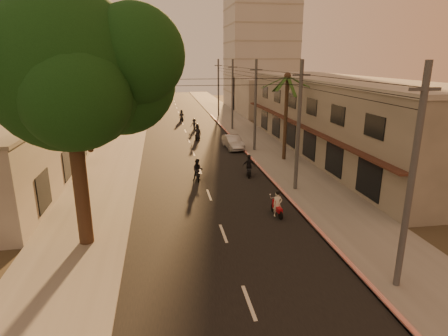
{
  "coord_description": "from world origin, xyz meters",
  "views": [
    {
      "loc": [
        -3.0,
        -16.03,
        9.03
      ],
      "look_at": [
        1.03,
        7.89,
        1.93
      ],
      "focal_mm": 30.0,
      "sensor_mm": 36.0,
      "label": 1
    }
  ],
  "objects_px": {
    "parked_car": "(233,142)",
    "scooter_far_b": "(194,125)",
    "scooter_red": "(277,205)",
    "scooter_mid_b": "(249,166)",
    "scooter_mid_a": "(198,170)",
    "scooter_far_a": "(197,133)",
    "palm_tree": "(287,81)",
    "broadleaf_tree": "(78,71)",
    "scooter_far_c": "(182,116)"
  },
  "relations": [
    {
      "from": "palm_tree",
      "to": "scooter_mid_a",
      "type": "xyz_separation_m",
      "value": [
        -8.43,
        -4.6,
        -6.37
      ]
    },
    {
      "from": "broadleaf_tree",
      "to": "palm_tree",
      "type": "bearing_deg",
      "value": 43.48
    },
    {
      "from": "scooter_red",
      "to": "scooter_far_a",
      "type": "relative_size",
      "value": 0.89
    },
    {
      "from": "scooter_mid_a",
      "to": "scooter_far_a",
      "type": "bearing_deg",
      "value": 86.35
    },
    {
      "from": "parked_car",
      "to": "scooter_far_b",
      "type": "bearing_deg",
      "value": 101.18
    },
    {
      "from": "broadleaf_tree",
      "to": "scooter_red",
      "type": "height_order",
      "value": "broadleaf_tree"
    },
    {
      "from": "scooter_far_c",
      "to": "scooter_far_a",
      "type": "bearing_deg",
      "value": -92.86
    },
    {
      "from": "parked_car",
      "to": "scooter_red",
      "type": "bearing_deg",
      "value": -96.32
    },
    {
      "from": "palm_tree",
      "to": "parked_car",
      "type": "height_order",
      "value": "palm_tree"
    },
    {
      "from": "parked_car",
      "to": "scooter_far_c",
      "type": "height_order",
      "value": "scooter_far_c"
    },
    {
      "from": "palm_tree",
      "to": "scooter_far_a",
      "type": "relative_size",
      "value": 4.37
    },
    {
      "from": "scooter_mid_a",
      "to": "scooter_mid_b",
      "type": "distance_m",
      "value": 4.13
    },
    {
      "from": "scooter_far_a",
      "to": "broadleaf_tree",
      "type": "bearing_deg",
      "value": -88.22
    },
    {
      "from": "scooter_far_c",
      "to": "scooter_mid_a",
      "type": "bearing_deg",
      "value": -97.99
    },
    {
      "from": "scooter_mid_a",
      "to": "scooter_far_a",
      "type": "height_order",
      "value": "scooter_far_a"
    },
    {
      "from": "scooter_red",
      "to": "scooter_mid_b",
      "type": "height_order",
      "value": "scooter_mid_b"
    },
    {
      "from": "scooter_red",
      "to": "scooter_far_b",
      "type": "relative_size",
      "value": 1.03
    },
    {
      "from": "scooter_red",
      "to": "scooter_mid_b",
      "type": "relative_size",
      "value": 0.93
    },
    {
      "from": "broadleaf_tree",
      "to": "scooter_far_b",
      "type": "xyz_separation_m",
      "value": [
        7.81,
        30.22,
        -7.76
      ]
    },
    {
      "from": "scooter_red",
      "to": "parked_car",
      "type": "distance_m",
      "value": 17.55
    },
    {
      "from": "scooter_far_b",
      "to": "parked_car",
      "type": "height_order",
      "value": "scooter_far_b"
    },
    {
      "from": "scooter_far_a",
      "to": "scooter_mid_b",
      "type": "bearing_deg",
      "value": -60.24
    },
    {
      "from": "scooter_red",
      "to": "scooter_far_a",
      "type": "distance_m",
      "value": 22.63
    },
    {
      "from": "palm_tree",
      "to": "broadleaf_tree",
      "type": "bearing_deg",
      "value": -136.52
    },
    {
      "from": "scooter_mid_b",
      "to": "scooter_far_b",
      "type": "xyz_separation_m",
      "value": [
        -2.48,
        20.59,
        -0.08
      ]
    },
    {
      "from": "broadleaf_tree",
      "to": "scooter_mid_b",
      "type": "bearing_deg",
      "value": 43.12
    },
    {
      "from": "scooter_mid_b",
      "to": "scooter_red",
      "type": "bearing_deg",
      "value": -79.74
    },
    {
      "from": "scooter_far_b",
      "to": "scooter_far_c",
      "type": "height_order",
      "value": "scooter_far_c"
    },
    {
      "from": "scooter_mid_b",
      "to": "scooter_far_a",
      "type": "distance_m",
      "value": 14.72
    },
    {
      "from": "palm_tree",
      "to": "scooter_red",
      "type": "height_order",
      "value": "palm_tree"
    },
    {
      "from": "scooter_mid_b",
      "to": "scooter_far_c",
      "type": "distance_m",
      "value": 28.39
    },
    {
      "from": "scooter_far_a",
      "to": "scooter_far_b",
      "type": "height_order",
      "value": "scooter_far_a"
    },
    {
      "from": "scooter_red",
      "to": "scooter_far_c",
      "type": "height_order",
      "value": "scooter_far_c"
    },
    {
      "from": "parked_car",
      "to": "palm_tree",
      "type": "bearing_deg",
      "value": -58.7
    },
    {
      "from": "scooter_far_a",
      "to": "scooter_far_b",
      "type": "relative_size",
      "value": 1.17
    },
    {
      "from": "scooter_red",
      "to": "scooter_far_b",
      "type": "distance_m",
      "value": 28.69
    },
    {
      "from": "broadleaf_tree",
      "to": "scooter_far_a",
      "type": "distance_m",
      "value": 26.42
    },
    {
      "from": "scooter_mid_a",
      "to": "scooter_mid_b",
      "type": "xyz_separation_m",
      "value": [
        4.11,
        0.38,
        0.02
      ]
    },
    {
      "from": "scooter_mid_b",
      "to": "parked_car",
      "type": "distance_m",
      "value": 9.55
    },
    {
      "from": "scooter_red",
      "to": "scooter_mid_a",
      "type": "bearing_deg",
      "value": 112.21
    },
    {
      "from": "scooter_far_b",
      "to": "palm_tree",
      "type": "bearing_deg",
      "value": -65.88
    },
    {
      "from": "palm_tree",
      "to": "scooter_far_c",
      "type": "height_order",
      "value": "palm_tree"
    },
    {
      "from": "scooter_far_b",
      "to": "parked_car",
      "type": "bearing_deg",
      "value": -73.14
    },
    {
      "from": "scooter_red",
      "to": "scooter_far_b",
      "type": "xyz_separation_m",
      "value": [
        -2.34,
        28.59,
        0.0
      ]
    },
    {
      "from": "palm_tree",
      "to": "scooter_far_c",
      "type": "relative_size",
      "value": 4.63
    },
    {
      "from": "broadleaf_tree",
      "to": "parked_car",
      "type": "distance_m",
      "value": 23.35
    },
    {
      "from": "scooter_far_a",
      "to": "scooter_far_c",
      "type": "distance_m",
      "value": 13.71
    },
    {
      "from": "scooter_far_b",
      "to": "scooter_far_c",
      "type": "relative_size",
      "value": 0.91
    },
    {
      "from": "scooter_mid_a",
      "to": "scooter_far_b",
      "type": "height_order",
      "value": "scooter_mid_a"
    },
    {
      "from": "broadleaf_tree",
      "to": "scooter_far_c",
      "type": "distance_m",
      "value": 39.13
    }
  ]
}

